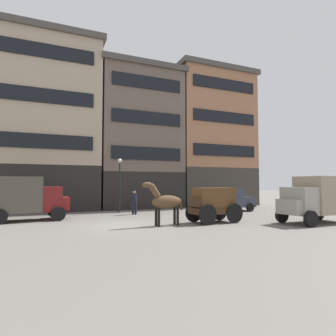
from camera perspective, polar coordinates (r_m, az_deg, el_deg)
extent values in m
plane|color=slate|center=(15.76, -8.54, -11.19)|extent=(120.00, 120.00, 0.00)
cube|color=black|center=(26.05, -24.28, -3.70)|extent=(9.16, 5.75, 3.65)
cube|color=tan|center=(26.87, -23.94, 11.45)|extent=(9.16, 5.75, 10.41)
cube|color=#47423D|center=(28.71, -23.69, 22.07)|extent=(9.66, 6.25, 0.50)
cube|color=black|center=(23.32, -24.26, 4.96)|extent=(7.69, 0.12, 1.10)
cube|color=black|center=(24.04, -24.08, 13.18)|extent=(7.69, 0.12, 1.10)
cube|color=black|center=(25.22, -23.89, 20.78)|extent=(7.69, 0.12, 1.10)
cube|color=black|center=(27.19, -6.19, -4.36)|extent=(7.39, 5.75, 3.23)
cube|color=#66564C|center=(27.76, -6.12, 8.71)|extent=(7.39, 5.75, 9.33)
cube|color=#47423D|center=(29.17, -6.06, 18.21)|extent=(7.89, 6.25, 0.50)
cube|color=black|center=(24.51, -4.18, 2.91)|extent=(6.21, 0.12, 1.10)
cube|color=black|center=(25.03, -4.15, 10.01)|extent=(6.21, 0.12, 1.10)
cube|color=black|center=(25.91, -4.12, 16.73)|extent=(6.21, 0.12, 1.10)
cube|color=#38332D|center=(30.44, 8.36, -3.70)|extent=(8.23, 5.75, 3.77)
cube|color=#9E6B4C|center=(31.11, 8.26, 8.89)|extent=(8.23, 5.75, 9.80)
cube|color=#47423D|center=(32.56, 8.19, 17.79)|extent=(8.73, 6.25, 0.50)
cube|color=black|center=(28.14, 11.40, 3.45)|extent=(6.92, 0.12, 1.10)
cube|color=black|center=(28.70, 11.33, 9.94)|extent=(6.92, 0.12, 1.10)
cube|color=black|center=(29.60, 11.27, 16.11)|extent=(6.92, 0.12, 1.10)
cube|color=#3D2819|center=(16.54, 9.20, -8.35)|extent=(2.77, 1.46, 0.36)
cube|color=brown|center=(16.49, 9.18, -5.83)|extent=(2.36, 1.24, 1.10)
cube|color=#3D2819|center=(15.86, 5.78, -6.86)|extent=(0.46, 1.06, 0.50)
cylinder|color=black|center=(15.46, 8.00, -9.29)|extent=(1.10, 0.15, 1.10)
cylinder|color=black|center=(16.65, 5.21, -8.86)|extent=(1.10, 0.15, 1.10)
cylinder|color=black|center=(16.54, 13.22, -8.83)|extent=(1.10, 0.15, 1.10)
cylinder|color=black|center=(17.65, 10.26, -8.50)|extent=(1.10, 0.15, 1.10)
ellipsoid|color=#513823|center=(15.16, -0.22, -6.80)|extent=(1.73, 0.70, 0.70)
cylinder|color=#513823|center=(14.83, -2.73, -4.56)|extent=(0.68, 0.36, 0.76)
ellipsoid|color=#513823|center=(14.67, -4.16, -3.40)|extent=(0.57, 0.27, 0.30)
cylinder|color=#513823|center=(15.55, 2.48, -7.26)|extent=(0.27, 0.12, 0.65)
cylinder|color=black|center=(14.84, -1.84, -9.88)|extent=(0.14, 0.14, 0.95)
cylinder|color=black|center=(15.17, -2.41, -9.73)|extent=(0.14, 0.14, 0.95)
cylinder|color=black|center=(15.32, 1.96, -9.66)|extent=(0.14, 0.14, 0.95)
cylinder|color=black|center=(15.64, 1.32, -9.53)|extent=(0.14, 0.14, 0.95)
cube|color=gray|center=(17.25, 25.13, -5.98)|extent=(1.44, 1.73, 1.50)
cube|color=gray|center=(16.75, 23.59, -7.14)|extent=(0.93, 1.47, 0.80)
cube|color=gray|center=(18.64, 28.73, -4.74)|extent=(2.85, 1.97, 2.10)
cube|color=silver|center=(16.90, 24.12, -5.22)|extent=(0.22, 1.36, 0.64)
cylinder|color=black|center=(16.37, 26.72, -9.11)|extent=(0.85, 0.24, 0.84)
cylinder|color=black|center=(17.63, 21.86, -8.76)|extent=(0.85, 0.24, 0.84)
cylinder|color=black|center=(19.88, 27.93, -7.95)|extent=(0.85, 0.24, 0.84)
cube|color=maroon|center=(19.03, -22.79, -5.74)|extent=(1.54, 1.82, 1.50)
cube|color=maroon|center=(19.12, -20.71, -6.66)|extent=(1.02, 1.52, 0.80)
cube|color=#4C473D|center=(18.94, -28.22, -4.72)|extent=(2.96, 2.14, 2.10)
cube|color=silver|center=(19.07, -21.42, -5.01)|extent=(0.31, 1.37, 0.64)
cylinder|color=black|center=(20.08, -21.79, -8.04)|extent=(0.86, 0.29, 0.84)
cylinder|color=black|center=(18.20, -21.15, -8.59)|extent=(0.86, 0.29, 0.84)
cylinder|color=black|center=(19.98, -30.46, -7.86)|extent=(0.86, 0.29, 0.84)
cube|color=#333847|center=(23.44, 12.51, -6.68)|extent=(3.73, 1.66, 0.80)
cube|color=#333847|center=(23.32, 12.18, -4.85)|extent=(1.83, 1.47, 0.70)
cube|color=silver|center=(23.81, 13.89, -5.11)|extent=(0.36, 1.32, 0.56)
cylinder|color=black|center=(24.84, 13.72, -7.38)|extent=(0.66, 0.19, 0.66)
cylinder|color=black|center=(23.50, 16.13, -7.60)|extent=(0.66, 0.19, 0.66)
cylinder|color=black|center=(23.54, 8.92, -7.67)|extent=(0.66, 0.19, 0.66)
cylinder|color=black|center=(22.11, 11.17, -7.95)|extent=(0.66, 0.19, 0.66)
cylinder|color=black|center=(20.65, -7.04, -8.07)|extent=(0.16, 0.16, 0.85)
cylinder|color=black|center=(20.71, -6.50, -8.06)|extent=(0.16, 0.16, 0.85)
cylinder|color=black|center=(20.63, -6.76, -6.03)|extent=(0.37, 0.37, 0.62)
sphere|color=tan|center=(20.61, -6.75, -4.81)|extent=(0.22, 0.22, 0.22)
cylinder|color=black|center=(20.61, -6.75, -4.53)|extent=(0.28, 0.28, 0.02)
cylinder|color=black|center=(20.60, -6.75, -4.40)|extent=(0.18, 0.18, 0.09)
cylinder|color=black|center=(22.01, -9.70, -3.90)|extent=(0.12, 0.12, 3.80)
sphere|color=silver|center=(22.07, -9.65, 1.46)|extent=(0.32, 0.32, 0.32)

